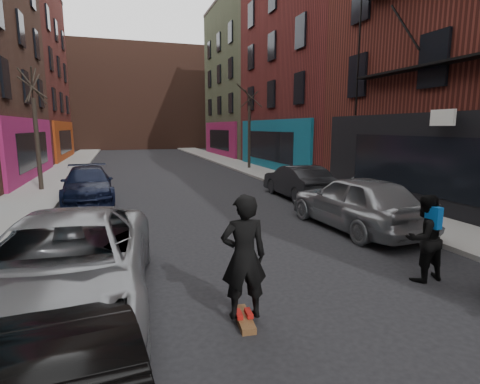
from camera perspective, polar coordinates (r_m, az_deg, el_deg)
sidewalk_left at (r=31.68m, az=-24.35°, el=3.67°), size 2.50×84.00×0.13m
sidewalk_right at (r=32.69m, az=-1.99°, el=4.71°), size 2.50×84.00×0.13m
buildings_right at (r=24.17m, az=26.39°, el=20.81°), size 12.00×56.00×16.00m
building_far at (r=57.53m, az=-15.57°, el=13.51°), size 40.00×10.00×14.00m
tree_left_far at (r=19.67m, az=-28.76°, el=9.76°), size 2.00×2.00×6.50m
tree_right_far at (r=26.82m, az=1.42°, el=10.99°), size 2.00×2.00×6.80m
parked_left_far at (r=6.75m, az=-25.20°, el=-10.24°), size 3.07×5.93×1.60m
parked_left_end at (r=16.58m, az=-22.19°, el=1.10°), size 2.25×4.89×1.39m
parked_right_far at (r=11.57m, az=17.32°, el=-1.45°), size 2.19×4.95×1.66m
parked_right_end at (r=16.23m, az=8.76°, el=1.61°), size 1.51×4.30×1.42m
skateboard at (r=6.18m, az=0.57°, el=-18.79°), size 0.30×0.82×0.10m
skateboarder at (r=5.76m, az=0.59°, el=-9.85°), size 0.75×0.53×1.94m
pedestrian at (r=8.22m, az=26.25°, el=-6.26°), size 0.87×0.69×1.73m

